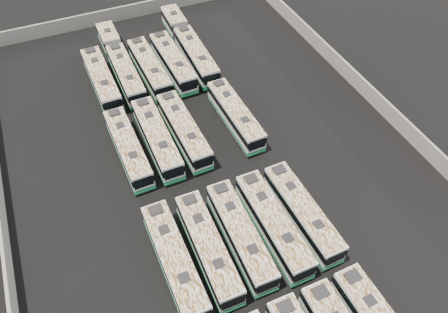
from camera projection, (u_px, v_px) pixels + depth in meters
ground at (223, 178)px, 47.58m from camera, size 140.00×140.00×0.00m
perimeter_wall at (223, 172)px, 46.76m from camera, size 45.20×73.20×2.20m
bus_midfront_far_left at (175, 261)px, 39.00m from camera, size 2.55×11.79×3.32m
bus_midfront_left at (208, 248)px, 39.92m from camera, size 2.63×11.53×3.24m
bus_midfront_center at (241, 235)px, 40.86m from camera, size 2.65×11.49×3.22m
bus_midfront_right at (273, 225)px, 41.58m from camera, size 2.51×11.67×3.29m
bus_midfront_far_right at (302, 213)px, 42.56m from camera, size 2.64×11.40×3.20m
bus_midback_far_left at (128, 148)px, 48.35m from camera, size 2.62×11.34×3.18m
bus_midback_left at (157, 138)px, 49.28m from camera, size 2.51×11.77×3.32m
bus_midback_center at (184, 130)px, 50.18m from camera, size 2.70×11.61×3.26m
bus_midback_far_right at (235, 115)px, 51.97m from camera, size 2.58×11.35×3.18m
bus_back_far_left at (102, 80)px, 56.36m from camera, size 2.66×11.79×3.31m
bus_back_left at (120, 62)px, 59.03m from camera, size 2.42×17.54×3.18m
bus_back_center at (150, 69)px, 58.04m from camera, size 2.73×11.63×3.26m
bus_back_right at (173, 62)px, 58.90m from camera, size 2.76×11.85×3.32m
bus_back_far_right at (189, 44)px, 61.80m from camera, size 2.92×18.27×3.30m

